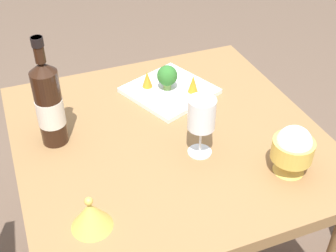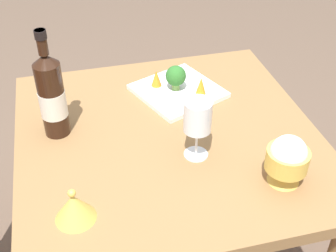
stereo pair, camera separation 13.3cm
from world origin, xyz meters
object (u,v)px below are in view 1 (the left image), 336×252
at_px(serving_plate, 170,91).
at_px(carrot_garnish_right, 193,84).
at_px(rice_bowl_lid, 91,215).
at_px(rice_bowl, 293,149).
at_px(broccoli_floret, 167,76).
at_px(wine_glass, 202,115).
at_px(carrot_garnish_left, 147,79).
at_px(wine_bottle, 49,104).

distance_m(serving_plate, carrot_garnish_right, 0.09).
height_order(rice_bowl_lid, carrot_garnish_right, rice_bowl_lid).
distance_m(rice_bowl, broccoli_floret, 0.50).
distance_m(wine_glass, rice_bowl_lid, 0.39).
height_order(carrot_garnish_left, carrot_garnish_right, carrot_garnish_right).
distance_m(rice_bowl, carrot_garnish_left, 0.56).
xyz_separation_m(serving_plate, carrot_garnish_right, (0.07, -0.04, 0.04)).
xyz_separation_m(wine_glass, broccoli_floret, (0.03, 0.32, -0.06)).
bearing_deg(carrot_garnish_left, wine_bottle, -155.04).
height_order(serving_plate, carrot_garnish_left, carrot_garnish_left).
bearing_deg(wine_glass, wine_bottle, 151.36).
bearing_deg(rice_bowl, carrot_garnish_left, 113.34).
height_order(wine_bottle, serving_plate, wine_bottle).
xyz_separation_m(wine_bottle, broccoli_floret, (0.40, 0.12, -0.06)).
xyz_separation_m(serving_plate, broccoli_floret, (-0.01, 0.00, 0.06)).
relative_size(broccoli_floret, carrot_garnish_right, 1.41).
bearing_deg(serving_plate, wine_glass, -96.19).
bearing_deg(serving_plate, wine_bottle, -163.75).
bearing_deg(carrot_garnish_right, wine_bottle, -171.19).
xyz_separation_m(wine_glass, serving_plate, (0.03, 0.32, -0.12)).
relative_size(wine_glass, serving_plate, 0.55).
height_order(rice_bowl, rice_bowl_lid, rice_bowl).
distance_m(wine_glass, carrot_garnish_right, 0.30).
relative_size(wine_glass, carrot_garnish_left, 3.15).
relative_size(rice_bowl, rice_bowl_lid, 1.42).
relative_size(rice_bowl, serving_plate, 0.43).
xyz_separation_m(rice_bowl_lid, carrot_garnish_left, (0.32, 0.51, 0.01)).
bearing_deg(carrot_garnish_left, wine_glass, -85.16).
xyz_separation_m(rice_bowl_lid, serving_plate, (0.38, 0.47, -0.03)).
xyz_separation_m(wine_bottle, rice_bowl_lid, (0.02, -0.35, -0.09)).
distance_m(wine_bottle, carrot_garnish_right, 0.48).
distance_m(wine_bottle, serving_plate, 0.44).
bearing_deg(rice_bowl, wine_bottle, 147.54).
xyz_separation_m(serving_plate, carrot_garnish_left, (-0.07, 0.04, 0.04)).
bearing_deg(serving_plate, broccoli_floret, 171.14).
relative_size(wine_glass, rice_bowl, 1.26).
distance_m(rice_bowl, carrot_garnish_right, 0.44).
height_order(broccoli_floret, carrot_garnish_left, broccoli_floret).
bearing_deg(carrot_garnish_left, rice_bowl_lid, -121.82).
bearing_deg(carrot_garnish_left, carrot_garnish_right, -33.18).
bearing_deg(broccoli_floret, serving_plate, -8.86).
relative_size(rice_bowl, broccoli_floret, 1.65).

